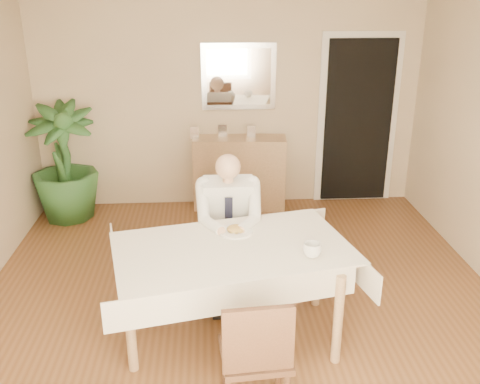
{
  "coord_description": "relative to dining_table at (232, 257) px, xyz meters",
  "views": [
    {
      "loc": [
        -0.26,
        -3.73,
        2.53
      ],
      "look_at": [
        0.0,
        0.35,
        0.95
      ],
      "focal_mm": 40.0,
      "sensor_mm": 36.0,
      "label": 1
    }
  ],
  "objects": [
    {
      "name": "window",
      "position": [
        0.09,
        -2.22,
        0.78
      ],
      "size": [
        1.34,
        0.04,
        1.44
      ],
      "color": "white",
      "rests_on": "room"
    },
    {
      "name": "seated_man",
      "position": [
        0.0,
        0.59,
        0.02
      ],
      "size": [
        0.48,
        0.72,
        1.24
      ],
      "color": "white",
      "rests_on": "ground"
    },
    {
      "name": "photo_frame_left",
      "position": [
        -0.31,
        2.57,
        0.27
      ],
      "size": [
        0.1,
        0.02,
        0.14
      ],
      "primitive_type": "cube",
      "color": "silver",
      "rests_on": "sideboard"
    },
    {
      "name": "room",
      "position": [
        0.09,
        0.25,
        0.63
      ],
      "size": [
        5.0,
        5.02,
        2.6
      ],
      "color": "brown",
      "rests_on": "ground"
    },
    {
      "name": "chair_near",
      "position": [
        0.1,
        -0.88,
        -0.18
      ],
      "size": [
        0.45,
        0.45,
        0.88
      ],
      "rotation": [
        0.0,
        0.0,
        0.08
      ],
      "color": "#46291A",
      "rests_on": "ground"
    },
    {
      "name": "plate",
      "position": [
        0.04,
        0.24,
        0.09
      ],
      "size": [
        0.26,
        0.26,
        0.02
      ],
      "primitive_type": "cylinder",
      "color": "white",
      "rests_on": "dining_table"
    },
    {
      "name": "mirror",
      "position": [
        0.21,
        2.72,
        0.88
      ],
      "size": [
        0.86,
        0.04,
        0.76
      ],
      "color": "silver",
      "rests_on": "room"
    },
    {
      "name": "doorway",
      "position": [
        1.64,
        2.71,
        0.33
      ],
      "size": [
        0.96,
        0.07,
        2.1
      ],
      "color": "white",
      "rests_on": "ground"
    },
    {
      "name": "dining_table",
      "position": [
        0.0,
        0.0,
        0.0
      ],
      "size": [
        1.93,
        1.38,
        0.75
      ],
      "rotation": [
        0.0,
        0.0,
        0.22
      ],
      "color": "tan",
      "rests_on": "ground"
    },
    {
      "name": "chair_far",
      "position": [
        0.0,
        0.88,
        -0.15
      ],
      "size": [
        0.44,
        0.44,
        0.91
      ],
      "rotation": [
        0.0,
        0.0,
        0.03
      ],
      "color": "#46291A",
      "rests_on": "ground"
    },
    {
      "name": "potted_palm",
      "position": [
        -1.79,
        2.36,
        0.0
      ],
      "size": [
        0.84,
        0.84,
        1.34
      ],
      "primitive_type": "imported",
      "rotation": [
        0.0,
        0.0,
        0.13
      ],
      "color": "#265222",
      "rests_on": "ground"
    },
    {
      "name": "food",
      "position": [
        0.04,
        0.24,
        0.11
      ],
      "size": [
        0.14,
        0.14,
        0.06
      ],
      "primitive_type": "ellipsoid",
      "color": "olive",
      "rests_on": "dining_table"
    },
    {
      "name": "sideboard",
      "position": [
        0.21,
        2.57,
        -0.23
      ],
      "size": [
        1.11,
        0.46,
        0.87
      ],
      "primitive_type": "cube",
      "rotation": [
        0.0,
        0.0,
        -0.08
      ],
      "color": "tan",
      "rests_on": "ground"
    },
    {
      "name": "coffee_mug",
      "position": [
        0.55,
        -0.18,
        0.14
      ],
      "size": [
        0.14,
        0.14,
        0.1
      ],
      "primitive_type": "imported",
      "rotation": [
        0.0,
        0.0,
        -0.04
      ],
      "color": "white",
      "rests_on": "dining_table"
    },
    {
      "name": "photo_frame_center",
      "position": [
        0.02,
        2.64,
        0.27
      ],
      "size": [
        0.1,
        0.02,
        0.14
      ],
      "primitive_type": "cube",
      "color": "silver",
      "rests_on": "sideboard"
    },
    {
      "name": "knife",
      "position": [
        0.08,
        0.18,
        0.11
      ],
      "size": [
        0.01,
        0.13,
        0.01
      ],
      "primitive_type": "cylinder",
      "rotation": [
        1.57,
        0.0,
        0.0
      ],
      "color": "silver",
      "rests_on": "dining_table"
    },
    {
      "name": "fork",
      "position": [
        -0.0,
        0.18,
        0.11
      ],
      "size": [
        0.01,
        0.13,
        0.01
      ],
      "primitive_type": "cylinder",
      "rotation": [
        1.57,
        0.0,
        0.0
      ],
      "color": "silver",
      "rests_on": "dining_table"
    },
    {
      "name": "photo_frame_right",
      "position": [
        0.35,
        2.58,
        0.27
      ],
      "size": [
        0.1,
        0.02,
        0.14
      ],
      "primitive_type": "cube",
      "color": "silver",
      "rests_on": "sideboard"
    }
  ]
}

